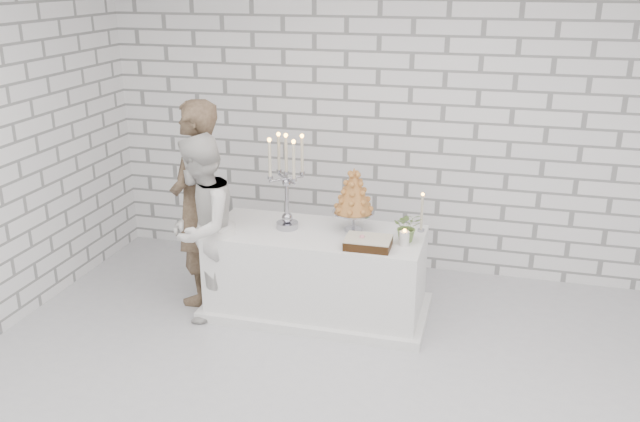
{
  "coord_description": "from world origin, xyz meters",
  "views": [
    {
      "loc": [
        0.81,
        -3.8,
        2.83
      ],
      "look_at": [
        -0.48,
        1.02,
        1.05
      ],
      "focal_mm": 37.93,
      "sensor_mm": 36.0,
      "label": 1
    }
  ],
  "objects_px": {
    "cake_table": "(317,272)",
    "candelabra": "(287,182)",
    "croquembouche": "(354,200)",
    "bride": "(201,228)",
    "groom": "(197,203)"
  },
  "relations": [
    {
      "from": "groom",
      "to": "croquembouche",
      "type": "bearing_deg",
      "value": 93.27
    },
    {
      "from": "cake_table",
      "to": "croquembouche",
      "type": "bearing_deg",
      "value": 21.19
    },
    {
      "from": "cake_table",
      "to": "candelabra",
      "type": "height_order",
      "value": "candelabra"
    },
    {
      "from": "cake_table",
      "to": "groom",
      "type": "height_order",
      "value": "groom"
    },
    {
      "from": "bride",
      "to": "croquembouche",
      "type": "xyz_separation_m",
      "value": [
        1.21,
        0.4,
        0.23
      ]
    },
    {
      "from": "groom",
      "to": "croquembouche",
      "type": "height_order",
      "value": "groom"
    },
    {
      "from": "cake_table",
      "to": "croquembouche",
      "type": "relative_size",
      "value": 3.26
    },
    {
      "from": "groom",
      "to": "bride",
      "type": "height_order",
      "value": "groom"
    },
    {
      "from": "groom",
      "to": "bride",
      "type": "bearing_deg",
      "value": 27.16
    },
    {
      "from": "cake_table",
      "to": "candelabra",
      "type": "relative_size",
      "value": 2.17
    },
    {
      "from": "bride",
      "to": "candelabra",
      "type": "xyz_separation_m",
      "value": [
        0.66,
        0.31,
        0.37
      ]
    },
    {
      "from": "cake_table",
      "to": "bride",
      "type": "bearing_deg",
      "value": -162.66
    },
    {
      "from": "cake_table",
      "to": "croquembouche",
      "type": "xyz_separation_m",
      "value": [
        0.29,
        0.11,
        0.65
      ]
    },
    {
      "from": "croquembouche",
      "to": "cake_table",
      "type": "bearing_deg",
      "value": -158.81
    },
    {
      "from": "cake_table",
      "to": "groom",
      "type": "bearing_deg",
      "value": -179.53
    }
  ]
}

